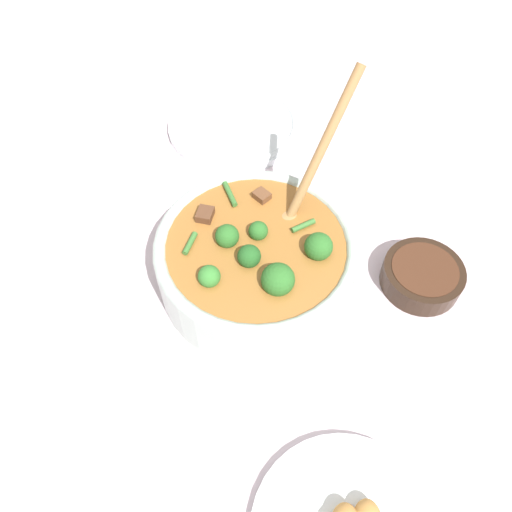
# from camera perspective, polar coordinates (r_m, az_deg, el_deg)

# --- Properties ---
(ground_plane) EXTENTS (4.00, 4.00, 0.00)m
(ground_plane) POSITION_cam_1_polar(r_m,az_deg,el_deg) (0.68, 0.00, -2.70)
(ground_plane) COLOR silver
(stew_bowl) EXTENTS (0.29, 0.25, 0.25)m
(stew_bowl) POSITION_cam_1_polar(r_m,az_deg,el_deg) (0.63, 0.05, -0.25)
(stew_bowl) COLOR #B2C6BC
(stew_bowl) RESTS_ON ground_plane
(condiment_bowl) EXTENTS (0.11, 0.11, 0.03)m
(condiment_bowl) POSITION_cam_1_polar(r_m,az_deg,el_deg) (0.69, 18.47, -2.09)
(condiment_bowl) COLOR black
(condiment_bowl) RESTS_ON ground_plane
(empty_plate) EXTENTS (0.23, 0.23, 0.02)m
(empty_plate) POSITION_cam_1_polar(r_m,az_deg,el_deg) (0.88, -2.46, 14.85)
(empty_plate) COLOR white
(empty_plate) RESTS_ON ground_plane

